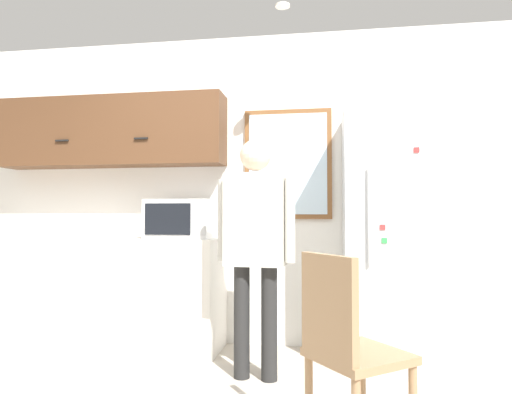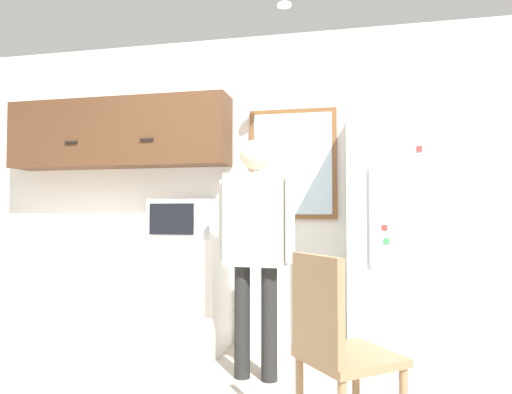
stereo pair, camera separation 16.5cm
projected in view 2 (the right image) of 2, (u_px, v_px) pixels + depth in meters
back_wall at (249, 189)px, 4.03m from camera, size 6.00×0.06×2.70m
counter at (109, 291)px, 3.93m from camera, size 2.06×0.58×0.93m
upper_cabinets at (118, 134)px, 4.11m from camera, size 2.06×0.34×0.61m
microwave at (186, 219)px, 3.78m from camera, size 0.53×0.40×0.32m
person at (256, 233)px, 3.14m from camera, size 0.55×0.26×1.64m
refrigerator at (397, 236)px, 3.40m from camera, size 0.72×0.69×1.92m
chair at (336, 345)px, 2.10m from camera, size 0.56×0.56×0.94m
window at (293, 164)px, 3.91m from camera, size 0.75×0.05×0.95m
ceiling_light at (284, 5)px, 3.39m from camera, size 0.11×0.11×0.01m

